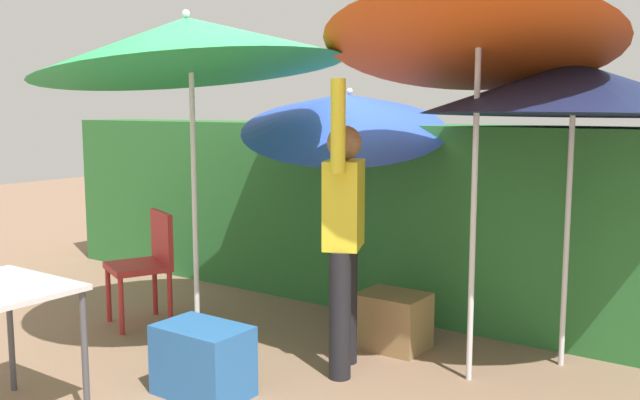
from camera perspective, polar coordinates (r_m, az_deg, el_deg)
ground_plane at (r=4.65m, az=-2.20°, el=-13.97°), size 24.00×24.00×0.00m
hedge_row at (r=5.86m, az=8.06°, el=-1.53°), size 8.00×0.70×1.57m
umbrella_rainbow at (r=4.35m, az=12.37°, el=14.10°), size 1.82×1.78×2.67m
umbrella_orange at (r=5.52m, az=1.98°, el=7.26°), size 1.74×1.67×2.16m
umbrella_yellow at (r=4.82m, az=-10.72°, el=12.39°), size 2.11×2.08×2.42m
umbrella_navy at (r=4.74m, az=20.07°, el=8.57°), size 1.94×1.94×2.04m
person_vendor at (r=4.44m, az=1.97°, el=-2.45°), size 0.35×0.54×1.88m
chair_plastic at (r=5.68m, az=-14.05°, el=-4.80°), size 0.58×0.58×0.89m
cooler_box at (r=4.31m, az=-9.59°, el=-12.86°), size 0.55×0.36×0.43m
crate_cardboard at (r=5.06m, az=6.02°, el=-9.82°), size 0.46×0.37×0.40m
folding_table at (r=4.14m, az=-24.82°, el=-7.62°), size 0.80×0.60×0.77m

